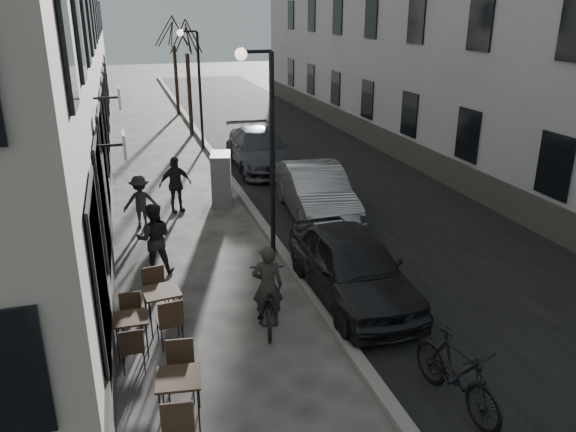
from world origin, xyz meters
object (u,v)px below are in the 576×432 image
bistro_set_c (162,305)px  car_mid (316,192)px  tree_near (186,36)px  pedestrian_far (175,184)px  streetlamp_far (195,76)px  tree_far (173,32)px  pedestrian_mid (141,202)px  bistro_set_a (180,394)px  moped (457,372)px  car_near (352,266)px  streetlamp_near (265,132)px  bistro_set_b (132,331)px  utility_cabinet (221,179)px  bicycle (268,301)px  pedestrian_near (154,238)px  car_far (259,149)px

bistro_set_c → car_mid: (4.95, 5.16, 0.26)m
tree_near → bistro_set_c: tree_near is taller
pedestrian_far → streetlamp_far: bearing=62.4°
tree_far → pedestrian_mid: (-3.01, -18.13, -3.90)m
streetlamp_far → bistro_set_a: bearing=-99.0°
tree_far → pedestrian_mid: tree_far is taller
tree_far → tree_near: bearing=-90.0°
pedestrian_mid → moped: (4.31, -9.35, -0.16)m
streetlamp_far → moped: size_ratio=2.52×
tree_far → car_near: size_ratio=1.28×
streetlamp_far → car_near: size_ratio=1.15×
pedestrian_far → streetlamp_near: bearing=-79.4°
bistro_set_b → moped: moped is taller
utility_cabinet → moped: bearing=-68.9°
streetlamp_near → pedestrian_far: bearing=115.3°
streetlamp_near → moped: 7.10m
tree_far → car_mid: 19.21m
bistro_set_a → pedestrian_far: (0.95, 9.54, 0.38)m
streetlamp_near → bistro_set_c: streetlamp_near is taller
moped → pedestrian_far: bearing=100.1°
bicycle → bistro_set_b: bearing=18.9°
bistro_set_c → moped: 5.55m
streetlamp_near → bistro_set_a: bearing=-116.5°
car_near → moped: (0.20, -3.73, -0.15)m
tree_near → bicycle: size_ratio=2.94×
bistro_set_a → pedestrian_near: 5.39m
pedestrian_mid → pedestrian_near: bearing=91.8°
streetlamp_far → pedestrian_far: 8.60m
utility_cabinet → pedestrian_near: (-2.39, -4.43, 0.03)m
bistro_set_b → moped: (4.80, -2.96, 0.17)m
streetlamp_far → bistro_set_b: 16.13m
utility_cabinet → car_far: 4.50m
bistro_set_a → bicycle: size_ratio=0.85×
bistro_set_b → car_near: (4.60, 0.78, 0.32)m
tree_near → bistro_set_c: size_ratio=3.36×
bistro_set_c → car_near: (4.00, 0.10, 0.25)m
car_mid → streetlamp_far: bearing=107.0°
streetlamp_far → pedestrian_near: (-2.77, -12.24, -2.30)m
bistro_set_a → car_far: car_far is taller
car_near → car_mid: 5.14m
streetlamp_near → car_mid: size_ratio=1.09×
streetlamp_far → tree_far: size_ratio=0.89×
bicycle → car_far: (2.65, 11.37, 0.23)m
bistro_set_b → pedestrian_near: bearing=79.5°
bistro_set_b → utility_cabinet: utility_cabinet is taller
tree_near → bistro_set_a: (-2.88, -20.63, -4.18)m
bistro_set_c → pedestrian_near: 2.64m
utility_cabinet → pedestrian_far: bearing=-157.8°
utility_cabinet → moped: utility_cabinet is taller
bistro_set_a → pedestrian_near: size_ratio=0.95×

